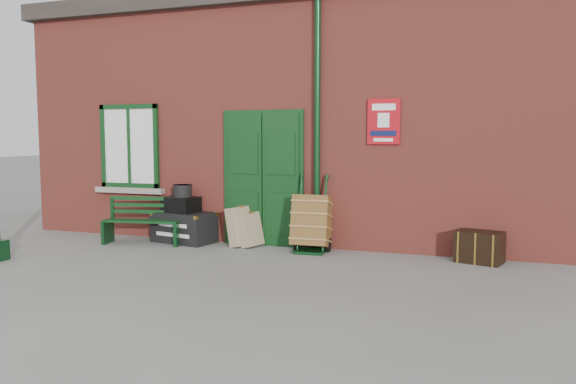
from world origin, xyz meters
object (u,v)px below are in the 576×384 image
at_px(houdini_trunk, 184,227).
at_px(dark_trunk, 480,247).
at_px(porter_trolley, 312,223).
at_px(bench, 144,219).

distance_m(houdini_trunk, dark_trunk, 4.84).
bearing_deg(dark_trunk, porter_trolley, -163.03).
bearing_deg(bench, dark_trunk, -7.14).
bearing_deg(bench, houdini_trunk, 18.88).
bearing_deg(houdini_trunk, porter_trolley, 11.05).
xyz_separation_m(bench, porter_trolley, (2.90, 0.29, 0.05)).
distance_m(bench, houdini_trunk, 0.69).
bearing_deg(dark_trunk, bench, -160.42).
distance_m(bench, dark_trunk, 5.44).
xyz_separation_m(houdini_trunk, porter_trolley, (2.31, -0.04, 0.20)).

